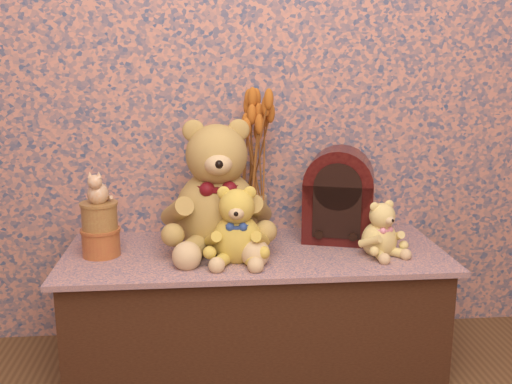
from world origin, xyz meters
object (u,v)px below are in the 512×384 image
teddy_small (380,226)px  cathedral_radio (339,194)px  cat_figurine (98,186)px  ceramic_vase (254,218)px  teddy_large (217,180)px  biscuit_tin_lower (101,242)px  teddy_medium (237,221)px

teddy_small → cathedral_radio: 0.23m
cat_figurine → ceramic_vase: bearing=20.1°
teddy_large → biscuit_tin_lower: bearing=-173.7°
teddy_small → biscuit_tin_lower: teddy_small is taller
teddy_medium → ceramic_vase: size_ratio=1.65×
teddy_medium → teddy_small: bearing=6.6°
cathedral_radio → ceramic_vase: (-0.34, 0.03, -0.10)m
teddy_large → ceramic_vase: size_ratio=2.97×
teddy_large → cat_figurine: (-0.43, -0.06, -0.00)m
teddy_large → cathedral_radio: size_ratio=1.43×
teddy_small → ceramic_vase: bearing=129.6°
biscuit_tin_lower → cathedral_radio: bearing=7.0°
ceramic_vase → cathedral_radio: bearing=-6.0°
teddy_medium → cathedral_radio: 0.47m
cathedral_radio → biscuit_tin_lower: size_ratio=2.70×
teddy_medium → teddy_small: 0.53m
teddy_medium → cat_figurine: size_ratio=2.38×
biscuit_tin_lower → cat_figurine: (0.00, 0.00, 0.21)m
teddy_large → cat_figurine: bearing=-173.7°
cathedral_radio → biscuit_tin_lower: cathedral_radio is taller
cathedral_radio → cat_figurine: 0.92m
teddy_small → ceramic_vase: size_ratio=1.23×
teddy_large → cathedral_radio: (0.48, 0.05, -0.08)m
cat_figurine → cathedral_radio: bearing=12.8°
ceramic_vase → biscuit_tin_lower: (-0.58, -0.15, -0.04)m
cathedral_radio → ceramic_vase: bearing=-169.2°
teddy_large → teddy_small: size_ratio=2.41×
teddy_medium → cat_figurine: (-0.50, 0.09, 0.11)m
teddy_small → biscuit_tin_lower: 1.03m
cathedral_radio → ceramic_vase: size_ratio=2.08×
teddy_small → teddy_medium: bearing=158.0°
ceramic_vase → biscuit_tin_lower: ceramic_vase is taller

